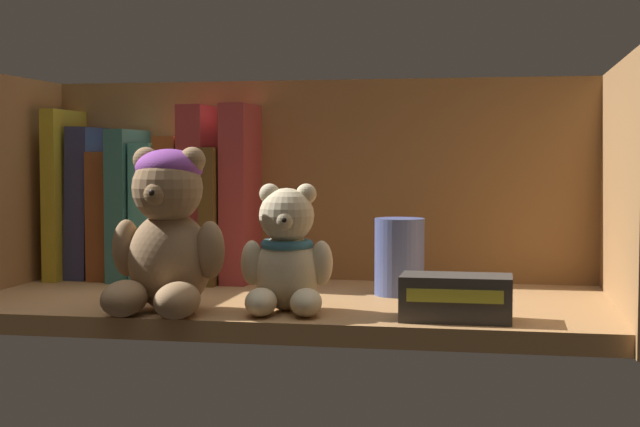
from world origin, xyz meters
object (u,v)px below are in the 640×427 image
object	(u,v)px
book_1	(91,202)
teddy_bear_smaller	(287,257)
book_0	(72,194)
book_6	(202,193)
book_7	(223,214)
book_8	(244,193)
book_5	(178,208)
book_3	(134,204)
book_4	(155,211)
book_2	(113,215)
teddy_bear_larger	(167,234)
small_product_box	(456,298)
pillar_candle	(399,257)

from	to	relation	value
book_1	teddy_bear_smaller	distance (cm)	37.34
book_0	book_6	xyz separation A→B (cm)	(16.94, 0.00, 0.21)
book_0	book_7	bearing A→B (deg)	0.00
book_6	book_8	bearing A→B (deg)	0.00
book_5	book_3	bearing A→B (deg)	180.00
book_3	book_4	distance (cm)	2.85
book_2	teddy_bear_larger	world-z (taller)	teddy_bear_larger
small_product_box	teddy_bear_smaller	bearing A→B (deg)	173.05
book_1	book_3	bearing A→B (deg)	0.00
book_0	book_4	size ratio (longest dim) A/B	1.25
teddy_bear_larger	book_2	bearing A→B (deg)	123.10
book_1	small_product_box	xyz separation A→B (cm)	(46.23, -23.92, -7.18)
book_6	book_7	world-z (taller)	book_6
book_2	book_3	bearing A→B (deg)	0.00
teddy_bear_larger	teddy_bear_smaller	xyz separation A→B (cm)	(11.32, 2.10, -2.26)
book_8	teddy_bear_larger	distance (cm)	24.26
book_3	book_4	size ratio (longest dim) A/B	1.10
book_5	book_6	size ratio (longest dim) A/B	0.82
teddy_bear_smaller	small_product_box	bearing A→B (deg)	-6.95
teddy_bear_smaller	book_2	bearing A→B (deg)	140.90
teddy_bear_larger	pillar_candle	xyz separation A→B (cm)	(20.79, 15.27, -3.36)
book_4	book_6	bearing A→B (deg)	0.00
book_0	pillar_candle	size ratio (longest dim) A/B	2.48
book_7	small_product_box	xyz separation A→B (cm)	(29.17, -23.92, -5.91)
book_4	teddy_bear_larger	size ratio (longest dim) A/B	1.04
book_2	book_6	distance (cm)	11.80
book_5	pillar_candle	size ratio (longest dim) A/B	2.08
book_1	teddy_bear_larger	world-z (taller)	book_1
book_0	book_4	world-z (taller)	book_0
book_0	book_6	world-z (taller)	book_6
book_2	book_3	distance (cm)	3.07
book_2	book_6	bearing A→B (deg)	0.00
book_2	pillar_candle	distance (cm)	37.67
book_6	teddy_bear_smaller	size ratio (longest dim) A/B	1.70
book_5	book_8	size ratio (longest dim) A/B	0.82
book_5	pillar_candle	world-z (taller)	book_5
book_0	teddy_bear_larger	bearing A→B (deg)	-48.69
book_3	book_4	bearing A→B (deg)	0.00
book_8	book_6	bearing A→B (deg)	180.00
book_0	pillar_candle	xyz separation A→B (cm)	(41.92, -8.77, -6.14)
book_2	book_6	world-z (taller)	book_6
book_3	book_7	size ratio (longest dim) A/B	1.14
book_2	book_5	xyz separation A→B (cm)	(8.39, 0.00, 0.89)
book_8	teddy_bear_larger	size ratio (longest dim) A/B	1.33
book_3	teddy_bear_larger	world-z (taller)	book_3
pillar_candle	book_3	bearing A→B (deg)	165.41
teddy_bear_larger	teddy_bear_smaller	bearing A→B (deg)	10.53
small_product_box	book_1	bearing A→B (deg)	152.64
book_3	book_5	size ratio (longest dim) A/B	1.05
book_8	book_7	bearing A→B (deg)	180.00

